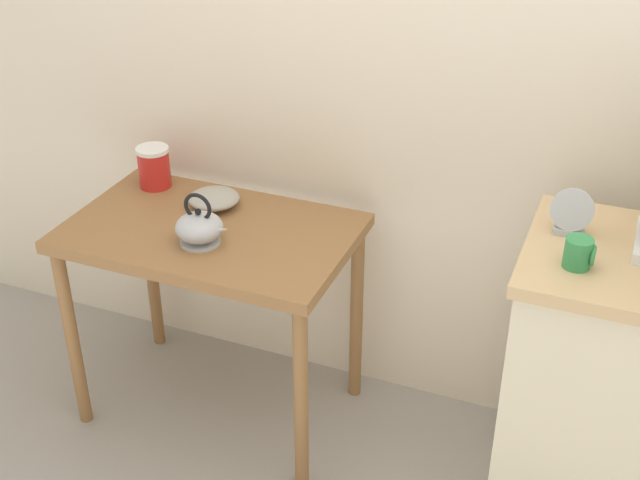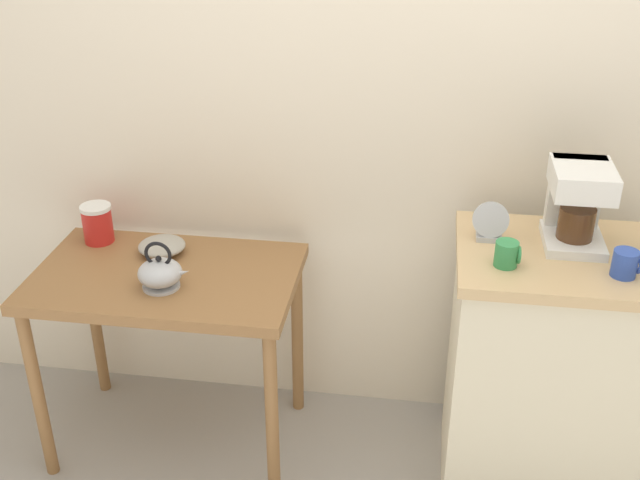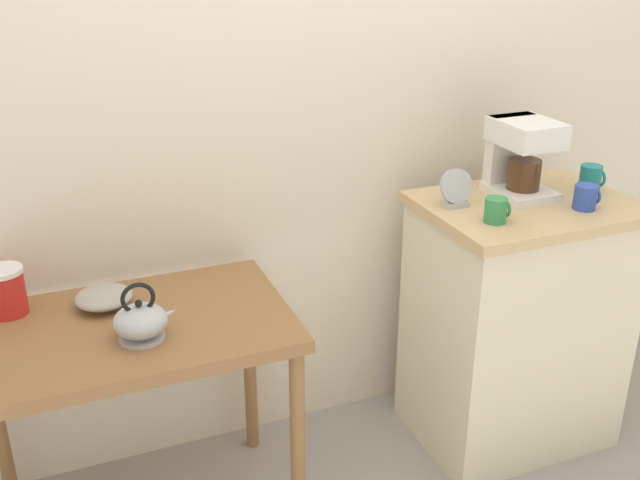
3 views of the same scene
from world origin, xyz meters
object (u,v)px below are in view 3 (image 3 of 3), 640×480
at_px(teakettle, 141,321).
at_px(mug_tall_green, 496,210).
at_px(mug_dark_teal, 591,179).
at_px(bowl_stoneware, 104,297).
at_px(table_clock, 456,190).
at_px(mug_blue, 586,197).
at_px(coffee_maker, 520,154).
at_px(canister_enamel, 6,291).

height_order(teakettle, mug_tall_green, mug_tall_green).
bearing_deg(mug_dark_teal, mug_tall_green, -166.30).
relative_size(mug_dark_teal, mug_tall_green, 1.22).
xyz_separation_m(bowl_stoneware, table_clock, (1.12, -0.09, 0.21)).
bearing_deg(mug_tall_green, teakettle, 178.33).
height_order(bowl_stoneware, teakettle, teakettle).
bearing_deg(mug_tall_green, bowl_stoneware, 167.59).
bearing_deg(mug_dark_teal, mug_blue, -135.42).
bearing_deg(teakettle, mug_tall_green, -1.67).
height_order(coffee_maker, table_clock, coffee_maker).
relative_size(bowl_stoneware, canister_enamel, 1.17).
bearing_deg(table_clock, mug_dark_teal, -6.12).
relative_size(canister_enamel, mug_tall_green, 1.82).
height_order(teakettle, coffee_maker, coffee_maker).
distance_m(canister_enamel, mug_tall_green, 1.46).
height_order(mug_dark_teal, mug_blue, mug_dark_teal).
bearing_deg(canister_enamel, mug_blue, -10.56).
xyz_separation_m(coffee_maker, mug_dark_teal, (0.25, -0.08, -0.09)).
bearing_deg(canister_enamel, coffee_maker, -4.42).
bearing_deg(mug_dark_teal, bowl_stoneware, 174.92).
bearing_deg(canister_enamel, mug_tall_green, -12.52).
height_order(mug_blue, mug_tall_green, mug_blue).
bearing_deg(teakettle, mug_dark_teal, 2.95).
height_order(canister_enamel, mug_dark_teal, mug_dark_teal).
height_order(teakettle, mug_blue, mug_blue).
height_order(teakettle, mug_dark_teal, mug_dark_teal).
distance_m(coffee_maker, mug_dark_teal, 0.27).
distance_m(mug_tall_green, table_clock, 0.17).
xyz_separation_m(bowl_stoneware, mug_blue, (1.50, -0.27, 0.20)).
relative_size(teakettle, mug_tall_green, 2.27).
xyz_separation_m(bowl_stoneware, teakettle, (0.07, -0.22, 0.02)).
height_order(bowl_stoneware, mug_dark_teal, mug_dark_teal).
relative_size(bowl_stoneware, mug_dark_teal, 1.74).
bearing_deg(canister_enamel, teakettle, -40.43).
distance_m(mug_dark_teal, mug_blue, 0.18).
bearing_deg(table_clock, mug_blue, -25.20).
xyz_separation_m(bowl_stoneware, coffee_maker, (1.38, -0.07, 0.30)).
distance_m(bowl_stoneware, coffee_maker, 1.41).
xyz_separation_m(canister_enamel, table_clock, (1.38, -0.15, 0.17)).
distance_m(mug_blue, table_clock, 0.42).
distance_m(coffee_maker, table_clock, 0.27).
relative_size(bowl_stoneware, teakettle, 0.94).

